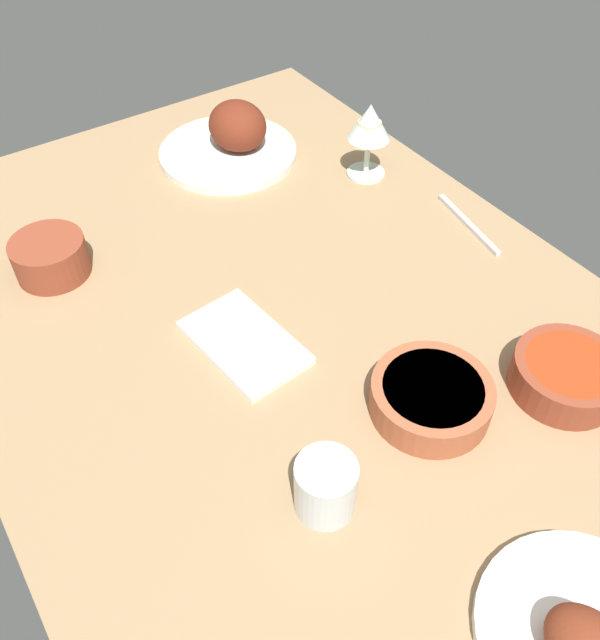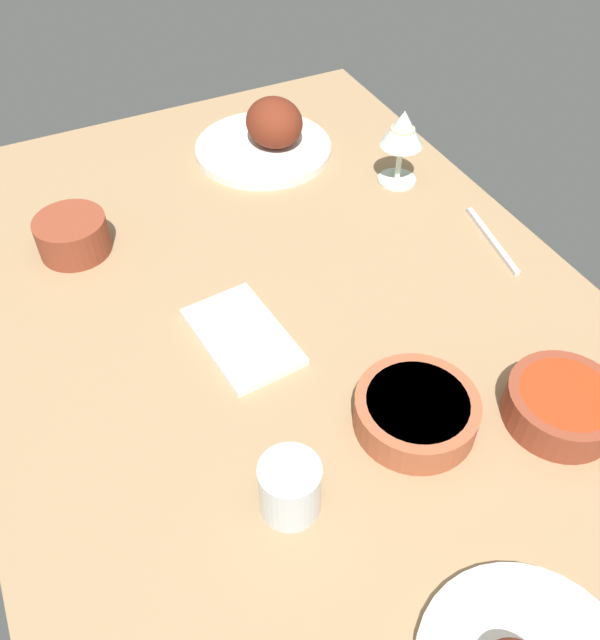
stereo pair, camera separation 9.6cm
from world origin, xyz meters
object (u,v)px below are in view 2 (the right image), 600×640
Objects in this scene: bowl_potatoes at (416,411)px; wine_glass at (402,132)px; fork_loose at (492,240)px; bowl_sauce at (563,404)px; plate_near_viewer at (269,135)px; folded_napkin at (242,336)px; bowl_pasta at (72,234)px; water_tumbler at (290,488)px.

wine_glass is at bearing -29.34° from bowl_potatoes.
wine_glass is at bearing -157.25° from fork_loose.
bowl_sauce is 55.82cm from wine_glass.
plate_near_viewer is 49.87cm from folded_napkin.
plate_near_viewer is 67.47cm from bowl_potatoes.
bowl_pasta is 61.47cm from bowl_potatoes.
fork_loose is (2.19, -45.45, -0.20)cm from folded_napkin.
bowl_sauce is 1.03× the size of wine_glass.
bowl_sauce reaches higher than bowl_potatoes.
wine_glass is at bearing -95.92° from bowl_pasta.
wine_glass reaches higher than bowl_sauce.
folded_napkin is (26.53, -5.04, -3.16)cm from water_tumbler.
bowl_pasta is at bearing -103.77° from fork_loose.
bowl_pasta is at bearing 108.54° from plate_near_viewer.
plate_near_viewer reaches higher than water_tumbler.
bowl_sauce is 35.56cm from fork_loose.
water_tumbler is at bearing 138.00° from wine_glass.
plate_near_viewer reaches higher than bowl_pasta.
bowl_potatoes is (-66.77, 9.69, -0.77)cm from plate_near_viewer.
folded_napkin is (-24.22, 40.65, -9.33)cm from wine_glass.
bowl_potatoes reaches higher than folded_napkin.
bowl_sauce is at bearing -95.97° from water_tumbler.
plate_near_viewer reaches higher than folded_napkin.
folded_napkin reaches higher than fork_loose.
bowl_sauce is 36.46cm from water_tumbler.
fork_loose is (25.21, -31.35, -2.14)cm from bowl_potatoes.
fork_loose is at bearing -152.47° from plate_near_viewer.
bowl_potatoes is 0.90× the size of fork_loose.
bowl_potatoes is 54.69cm from wine_glass.
folded_napkin is (30.32, 31.20, -2.09)cm from bowl_sauce.
bowl_pasta is at bearing 30.09° from bowl_potatoes.
bowl_potatoes is 2.08× the size of water_tumbler.
bowl_pasta reaches higher than folded_napkin.
bowl_potatoes is 27.07cm from folded_napkin.
plate_near_viewer is at bearing 5.72° from bowl_sauce.
wine_glass reaches higher than plate_near_viewer.
bowl_pasta is at bearing 28.99° from folded_napkin.
fork_loose is (-22.03, -4.80, -9.53)cm from wine_glass.
plate_near_viewer is 75.96cm from water_tumbler.
bowl_pasta is at bearing 84.08° from wine_glass.
plate_near_viewer reaches higher than bowl_potatoes.
bowl_potatoes is at bearing 66.89° from bowl_sauce.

